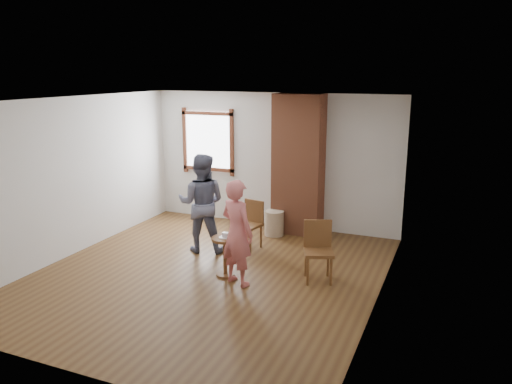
% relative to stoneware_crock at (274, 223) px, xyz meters
% --- Properties ---
extents(ground, '(5.50, 5.50, 0.00)m').
position_rel_stoneware_crock_xyz_m(ground, '(-0.26, -2.14, -0.23)').
color(ground, brown).
rests_on(ground, ground).
extents(room_shell, '(5.04, 5.52, 2.62)m').
position_rel_stoneware_crock_xyz_m(room_shell, '(-0.32, -1.54, 1.58)').
color(room_shell, silver).
rests_on(room_shell, ground).
extents(brick_chimney, '(0.90, 0.50, 2.60)m').
position_rel_stoneware_crock_xyz_m(brick_chimney, '(0.34, 0.36, 1.07)').
color(brick_chimney, '#AB5E3C').
rests_on(brick_chimney, ground).
extents(stoneware_crock, '(0.37, 0.37, 0.47)m').
position_rel_stoneware_crock_xyz_m(stoneware_crock, '(0.00, 0.00, 0.00)').
color(stoneware_crock, '#C0AD8A').
rests_on(stoneware_crock, ground).
extents(dark_pot, '(0.22, 0.22, 0.17)m').
position_rel_stoneware_crock_xyz_m(dark_pot, '(-0.87, 0.26, -0.15)').
color(dark_pot, black).
rests_on(dark_pot, ground).
extents(dining_chair_left, '(0.46, 0.46, 0.83)m').
position_rel_stoneware_crock_xyz_m(dining_chair_left, '(-0.14, -0.77, 0.23)').
color(dining_chair_left, brown).
rests_on(dining_chair_left, ground).
extents(dining_chair_right, '(0.53, 0.53, 0.88)m').
position_rel_stoneware_crock_xyz_m(dining_chair_right, '(1.30, -1.64, 0.26)').
color(dining_chair_right, brown).
rests_on(dining_chair_right, ground).
extents(side_table, '(0.40, 0.40, 0.60)m').
position_rel_stoneware_crock_xyz_m(side_table, '(-0.00, -2.06, 0.17)').
color(side_table, brown).
rests_on(side_table, ground).
extents(cake_plate, '(0.18, 0.18, 0.01)m').
position_rel_stoneware_crock_xyz_m(cake_plate, '(-0.00, -2.06, 0.37)').
color(cake_plate, white).
rests_on(cake_plate, side_table).
extents(cake_slice, '(0.08, 0.07, 0.06)m').
position_rel_stoneware_crock_xyz_m(cake_slice, '(0.01, -2.06, 0.40)').
color(cake_slice, silver).
rests_on(cake_slice, cake_plate).
extents(man, '(0.96, 0.84, 1.67)m').
position_rel_stoneware_crock_xyz_m(man, '(-0.84, -1.23, 0.60)').
color(man, '#131434').
rests_on(man, ground).
extents(person_pink, '(0.66, 0.55, 1.54)m').
position_rel_stoneware_crock_xyz_m(person_pink, '(0.28, -2.24, 0.54)').
color(person_pink, '#D96D6C').
rests_on(person_pink, ground).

